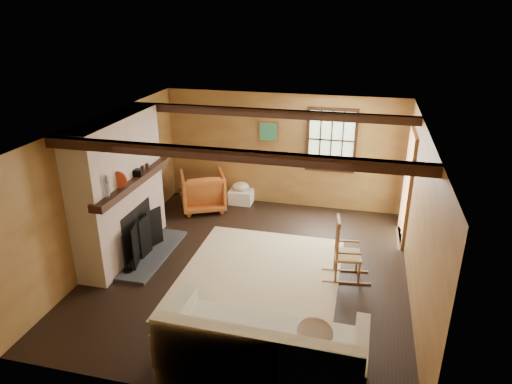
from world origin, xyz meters
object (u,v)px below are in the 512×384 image
(sofa, at_px, (263,355))
(rocking_chair, at_px, (345,253))
(fireplace, at_px, (121,194))
(laundry_basket, at_px, (241,197))
(armchair, at_px, (203,191))

(sofa, bearing_deg, rocking_chair, 73.28)
(rocking_chair, height_order, sofa, rocking_chair)
(fireplace, bearing_deg, laundry_basket, 61.87)
(armchair, bearing_deg, fireplace, 46.35)
(fireplace, bearing_deg, armchair, 72.15)
(rocking_chair, height_order, laundry_basket, rocking_chair)
(fireplace, xyz_separation_m, laundry_basket, (1.36, 2.55, -0.95))
(rocking_chair, bearing_deg, armchair, 49.86)
(armchair, bearing_deg, laundry_basket, -170.98)
(laundry_basket, relative_size, armchair, 0.55)
(rocking_chair, distance_m, sofa, 2.50)
(rocking_chair, distance_m, armchair, 3.65)
(rocking_chair, relative_size, sofa, 0.44)
(rocking_chair, bearing_deg, sofa, 154.43)
(armchair, bearing_deg, rocking_chair, 121.38)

